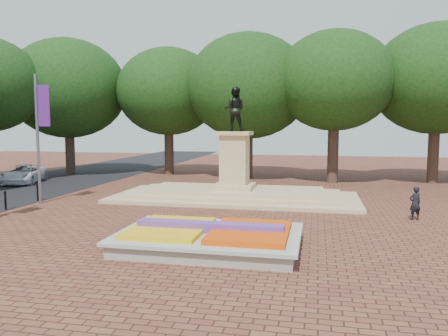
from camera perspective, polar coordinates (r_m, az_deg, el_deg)
name	(u,v)px	position (r m, az deg, el deg)	size (l,w,h in m)	color
ground	(197,232)	(17.68, -3.51, -8.41)	(90.00, 90.00, 0.00)	brown
flower_bed	(210,237)	(15.46, -1.82, -9.03)	(6.30, 4.30, 0.91)	gray
monument	(235,184)	(25.18, 1.38, -2.10)	(14.00, 6.00, 6.40)	tan
tree_row_back	(288,94)	(34.66, 8.39, 9.58)	(44.80, 8.80, 10.43)	#3C2A20
van	(23,174)	(35.25, -24.74, -0.72)	(2.23, 4.85, 1.35)	white
pedestrian	(415,203)	(21.53, 23.69, -4.24)	(0.56, 0.37, 1.54)	black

